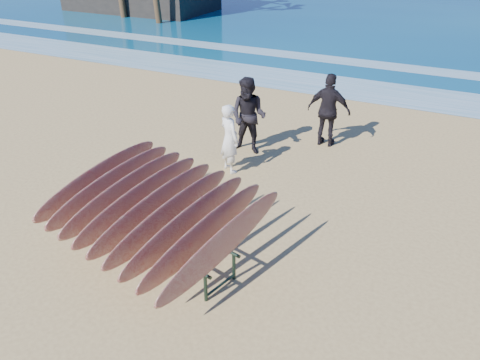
% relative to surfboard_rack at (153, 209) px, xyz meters
% --- Properties ---
extents(ground, '(120.00, 120.00, 0.00)m').
position_rel_surfboard_rack_xyz_m(ground, '(0.91, 0.62, -0.89)').
color(ground, tan).
rests_on(ground, ground).
extents(foam_near, '(160.00, 160.00, 0.00)m').
position_rel_surfboard_rack_xyz_m(foam_near, '(0.91, 10.62, -0.88)').
color(foam_near, white).
rests_on(foam_near, ground).
extents(foam_far, '(160.00, 160.00, 0.00)m').
position_rel_surfboard_rack_xyz_m(foam_far, '(0.91, 14.12, -0.89)').
color(foam_far, white).
rests_on(foam_far, ground).
extents(surfboard_rack, '(3.76, 3.50, 1.44)m').
position_rel_surfboard_rack_xyz_m(surfboard_rack, '(0.00, 0.00, 0.00)').
color(surfboard_rack, '#1C2E25').
rests_on(surfboard_rack, ground).
extents(person_white, '(0.70, 0.63, 1.61)m').
position_rel_surfboard_rack_xyz_m(person_white, '(-0.27, 3.29, -0.09)').
color(person_white, white).
rests_on(person_white, ground).
extents(person_dark_a, '(0.95, 0.75, 1.89)m').
position_rel_surfboard_rack_xyz_m(person_dark_a, '(-0.32, 4.40, 0.05)').
color(person_dark_a, black).
rests_on(person_dark_a, ground).
extents(person_dark_b, '(1.10, 0.46, 1.87)m').
position_rel_surfboard_rack_xyz_m(person_dark_b, '(1.31, 5.67, 0.04)').
color(person_dark_b, black).
rests_on(person_dark_b, ground).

